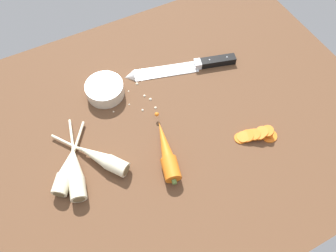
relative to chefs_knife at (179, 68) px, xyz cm
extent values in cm
cube|color=brown|center=(-12.87, -15.56, -2.65)|extent=(120.00, 90.00, 4.00)
cube|color=silver|center=(-4.06, 1.14, -0.40)|extent=(20.44, 9.65, 0.50)
cone|color=silver|center=(-14.84, 4.17, -0.40)|extent=(3.96, 4.62, 3.96)
cube|color=silver|center=(5.57, -1.57, 0.45)|extent=(2.72, 3.37, 2.20)
cube|color=black|center=(11.83, -3.33, 0.45)|extent=(11.35, 5.67, 2.20)
sphere|color=silver|center=(9.13, -2.57, 1.55)|extent=(0.50, 0.50, 0.50)
sphere|color=silver|center=(14.52, -4.08, 1.55)|extent=(0.50, 0.50, 0.50)
cylinder|color=orange|center=(-18.07, -29.36, 1.45)|extent=(5.49, 6.74, 4.20)
cone|color=orange|center=(-16.38, -22.48, 1.45)|extent=(7.26, 14.72, 3.99)
sphere|color=orange|center=(-14.07, -13.11, 1.45)|extent=(1.20, 1.20, 1.20)
cylinder|color=#5B7F3D|center=(-18.92, -32.81, 1.45)|extent=(1.40, 1.26, 1.20)
cylinder|color=beige|center=(-40.54, -23.71, 1.35)|extent=(5.07, 6.25, 4.00)
cone|color=beige|center=(-38.92, -16.19, 1.35)|extent=(5.78, 10.42, 3.80)
cylinder|color=beige|center=(-37.26, -8.49, 0.45)|extent=(2.92, 10.55, 0.70)
cylinder|color=brown|center=(-41.12, -26.42, 1.35)|extent=(2.80, 0.88, 2.80)
cylinder|color=beige|center=(-29.78, -22.47, 1.35)|extent=(6.45, 6.77, 4.00)
cone|color=beige|center=(-34.25, -16.34, 1.35)|extent=(8.79, 10.08, 3.80)
cylinder|color=beige|center=(-38.83, -10.07, 0.45)|extent=(6.75, 8.89, 0.70)
cylinder|color=brown|center=(-28.17, -24.67, 1.35)|extent=(2.44, 1.89, 2.80)
cylinder|color=beige|center=(-43.63, -20.98, 1.35)|extent=(6.12, 6.35, 4.00)
cone|color=beige|center=(-39.69, -15.34, 1.35)|extent=(8.16, 9.40, 3.80)
cylinder|color=beige|center=(-35.65, -9.55, 0.45)|extent=(6.03, 8.22, 0.70)
cylinder|color=brown|center=(-45.05, -23.01, 1.35)|extent=(2.47, 1.85, 2.80)
cylinder|color=orange|center=(3.18, -29.21, -0.30)|extent=(3.38, 3.38, 0.70)
cylinder|color=orange|center=(3.89, -29.41, -0.06)|extent=(3.47, 3.38, 1.74)
cylinder|color=orange|center=(4.87, -29.71, 0.19)|extent=(3.73, 3.63, 2.27)
cylinder|color=orange|center=(5.96, -30.04, 0.43)|extent=(3.47, 3.37, 2.07)
cylinder|color=orange|center=(6.59, -30.40, 0.68)|extent=(3.48, 3.38, 2.16)
cylinder|color=orange|center=(7.72, -31.00, 0.92)|extent=(3.45, 3.36, 1.78)
cylinder|color=orange|center=(8.61, -30.86, 1.17)|extent=(3.49, 3.39, 1.95)
cylinder|color=orange|center=(9.98, -31.40, 1.41)|extent=(3.48, 3.38, 2.20)
cylinder|color=orange|center=(10.57, -32.06, -0.30)|extent=(4.33, 4.33, 0.70)
cylinder|color=orange|center=(10.57, -32.06, -0.03)|extent=(1.82, 1.82, 0.16)
cylinder|color=beige|center=(-23.71, 1.48, 1.35)|extent=(11.00, 11.00, 4.00)
cylinder|color=#ABA392|center=(-23.71, 1.48, 1.83)|extent=(8.80, 8.80, 2.80)
sphere|color=beige|center=(-16.53, -8.75, -0.30)|extent=(0.71, 0.71, 0.71)
sphere|color=beige|center=(-13.26, -6.32, -0.25)|extent=(0.81, 0.81, 0.81)
sphere|color=beige|center=(-14.03, 0.71, -0.23)|extent=(0.84, 0.84, 0.84)
sphere|color=beige|center=(-3.08, 0.97, -0.29)|extent=(0.73, 0.73, 0.73)
sphere|color=beige|center=(-19.14, -5.21, -0.41)|extent=(0.49, 0.49, 0.49)
sphere|color=beige|center=(-24.11, -5.44, -0.43)|extent=(0.45, 0.45, 0.45)
sphere|color=beige|center=(-12.72, -9.68, -0.28)|extent=(0.74, 0.74, 0.74)
sphere|color=beige|center=(-17.41, -0.72, -0.41)|extent=(0.48, 0.48, 0.48)
sphere|color=beige|center=(-21.71, -2.22, -0.27)|extent=(0.76, 0.76, 0.76)
sphere|color=beige|center=(-13.91, -4.39, -0.27)|extent=(0.77, 0.77, 0.77)
camera|label=1|loc=(-33.68, -58.32, 76.28)|focal=34.74mm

